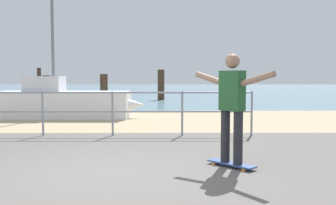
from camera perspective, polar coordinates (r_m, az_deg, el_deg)
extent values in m
cube|color=#605B56|center=(4.58, -12.17, -13.94)|extent=(24.00, 10.00, 0.04)
cube|color=tan|center=(12.38, -4.57, -2.58)|extent=(24.00, 6.00, 0.04)
cube|color=slate|center=(40.30, -1.64, 1.93)|extent=(72.00, 50.00, 0.04)
cylinder|color=gray|center=(9.35, -18.13, -1.63)|extent=(0.05, 0.05, 1.05)
cylinder|color=gray|center=(8.99, -8.25, -1.69)|extent=(0.05, 0.05, 1.05)
cylinder|color=gray|center=(8.92, 2.12, -1.70)|extent=(0.05, 0.05, 1.05)
cylinder|color=gray|center=(9.13, 12.34, -1.66)|extent=(0.05, 0.05, 1.05)
cylinder|color=gray|center=(9.32, -18.20, 1.40)|extent=(9.72, 0.04, 0.04)
cylinder|color=gray|center=(9.35, -18.14, -1.31)|extent=(9.72, 0.04, 0.04)
cube|color=silver|center=(13.21, -15.37, -0.33)|extent=(4.43, 1.49, 0.90)
cone|color=silver|center=(12.78, -5.85, -0.35)|extent=(1.12, 0.79, 0.77)
cylinder|color=slate|center=(13.35, -16.82, 10.23)|extent=(0.10, 0.10, 4.00)
cube|color=silver|center=(13.36, -17.90, 2.67)|extent=(1.22, 0.92, 0.50)
cube|color=#334C8C|center=(5.97, 9.40, -8.96)|extent=(0.69, 0.72, 0.02)
cylinder|color=orange|center=(6.09, 6.82, -9.08)|extent=(0.06, 0.06, 0.06)
cylinder|color=orange|center=(6.21, 7.78, -8.84)|extent=(0.06, 0.06, 0.06)
cylinder|color=orange|center=(5.76, 11.15, -9.90)|extent=(0.06, 0.06, 0.06)
cylinder|color=orange|center=(5.89, 12.07, -9.61)|extent=(0.06, 0.06, 0.06)
cylinder|color=#26262B|center=(5.97, 8.53, -4.93)|extent=(0.14, 0.14, 0.80)
cylinder|color=#26262B|center=(5.82, 10.39, -5.17)|extent=(0.14, 0.14, 0.80)
cube|color=#26592D|center=(5.83, 9.52, 1.76)|extent=(0.39, 0.40, 0.60)
sphere|color=#9E755B|center=(5.83, 9.57, 6.09)|extent=(0.22, 0.22, 0.22)
cylinder|color=#9E755B|center=(6.11, 6.21, 3.57)|extent=(0.44, 0.47, 0.23)
cylinder|color=#9E755B|center=(5.57, 13.20, 3.46)|extent=(0.44, 0.47, 0.23)
cylinder|color=#422D1E|center=(26.56, -18.62, 2.81)|extent=(0.26, 0.26, 1.95)
cylinder|color=#422D1E|center=(18.97, -17.64, 1.69)|extent=(0.36, 0.36, 1.44)
cylinder|color=#422D1E|center=(18.57, -9.51, 1.88)|extent=(0.36, 0.36, 1.51)
cylinder|color=#422D1E|center=(22.55, -1.05, 2.65)|extent=(0.40, 0.40, 1.79)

